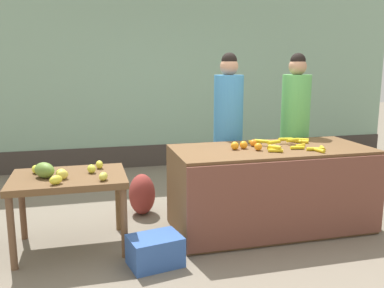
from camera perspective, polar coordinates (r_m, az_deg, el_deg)
ground_plane at (r=4.41m, az=4.07°, el=-11.88°), size 24.00×24.00×0.00m
market_wall_back at (r=7.04m, az=-3.83°, el=9.81°), size 8.35×0.23×3.20m
fruit_stall_counter at (r=4.44m, az=10.74°, el=-5.98°), size 2.03×0.93×0.86m
side_table_wooden at (r=4.00m, az=-16.50°, el=-5.38°), size 1.03×0.75×0.70m
banana_bunch_pile at (r=4.42m, az=13.28°, el=-0.05°), size 0.70×0.68×0.07m
orange_pile at (r=4.24m, az=7.47°, el=-0.16°), size 0.32×0.29×0.08m
mango_papaya_pile at (r=3.94m, az=-18.13°, el=-3.60°), size 0.70×0.58×0.14m
vendor_woman_blue_shirt at (r=4.89m, az=4.96°, el=1.69°), size 0.34×0.34×1.83m
vendor_woman_green_shirt at (r=5.18m, az=13.88°, el=1.94°), size 0.34×0.34×1.83m
produce_crate at (r=3.70m, az=-5.08°, el=-14.36°), size 0.49×0.40×0.26m
produce_sack at (r=4.84m, az=-6.86°, el=-6.84°), size 0.35×0.40×0.47m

